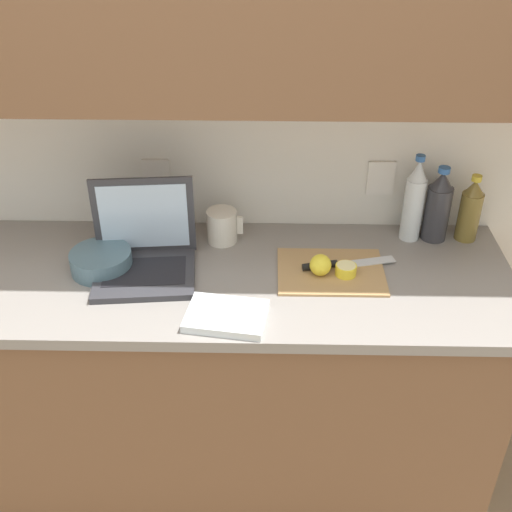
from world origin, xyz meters
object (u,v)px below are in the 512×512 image
object	(u,v)px
knife	(333,264)
bottle_green_soda	(414,201)
laptop	(145,250)
bottle_water_clear	(470,211)
bowl_white	(101,261)
cutting_board	(331,271)
measuring_cup	(222,226)
lemon_whole_beside	(320,264)
bottle_oil_tall	(438,207)
lemon_half_cut	(346,269)

from	to	relation	value
knife	bottle_green_soda	distance (m)	0.35
laptop	bottle_water_clear	bearing A→B (deg)	5.46
laptop	bottle_water_clear	size ratio (longest dim) A/B	1.43
knife	bottle_water_clear	size ratio (longest dim) A/B	1.29
bottle_green_soda	laptop	bearing A→B (deg)	-166.82
knife	bowl_white	xyz separation A→B (m)	(-0.71, -0.02, 0.02)
cutting_board	measuring_cup	world-z (taller)	measuring_cup
knife	measuring_cup	distance (m)	0.39
lemon_whole_beside	bottle_oil_tall	distance (m)	0.46
cutting_board	bottle_green_soda	size ratio (longest dim) A/B	1.10
cutting_board	bottle_oil_tall	distance (m)	0.43
bottle_oil_tall	bottle_water_clear	world-z (taller)	bottle_oil_tall
bottle_oil_tall	bottle_green_soda	bearing A→B (deg)	180.00
cutting_board	knife	bearing A→B (deg)	72.78
bottle_water_clear	lemon_half_cut	bearing A→B (deg)	-151.21
laptop	lemon_half_cut	distance (m)	0.62
measuring_cup	bottle_green_soda	bearing A→B (deg)	3.13
laptop	bottle_green_soda	distance (m)	0.88
lemon_whole_beside	bottle_oil_tall	size ratio (longest dim) A/B	0.26
cutting_board	bottle_green_soda	bearing A→B (deg)	37.64
lemon_whole_beside	bowl_white	distance (m)	0.67
cutting_board	lemon_half_cut	world-z (taller)	lemon_half_cut
lemon_half_cut	bottle_oil_tall	bearing A→B (deg)	36.37
lemon_half_cut	bowl_white	world-z (taller)	bowl_white
laptop	measuring_cup	distance (m)	0.28
lemon_whole_beside	bottle_green_soda	distance (m)	0.40
lemon_half_cut	measuring_cup	xyz separation A→B (m)	(-0.39, 0.20, 0.03)
bottle_oil_tall	measuring_cup	distance (m)	0.71
knife	bottle_oil_tall	size ratio (longest dim) A/B	1.15
knife	bottle_water_clear	bearing A→B (deg)	9.47
measuring_cup	lemon_whole_beside	bearing A→B (deg)	-32.03
lemon_half_cut	cutting_board	bearing A→B (deg)	157.44
cutting_board	measuring_cup	xyz separation A→B (m)	(-0.35, 0.18, 0.05)
laptop	bottle_green_soda	bearing A→B (deg)	7.77
lemon_whole_beside	measuring_cup	distance (m)	0.37
laptop	bowl_white	size ratio (longest dim) A/B	1.75
bottle_green_soda	bottle_water_clear	distance (m)	0.19
lemon_half_cut	lemon_whole_beside	xyz separation A→B (m)	(-0.08, 0.00, 0.02)
measuring_cup	cutting_board	bearing A→B (deg)	-27.39
bottle_water_clear	measuring_cup	world-z (taller)	bottle_water_clear
knife	lemon_half_cut	size ratio (longest dim) A/B	4.61
cutting_board	knife	size ratio (longest dim) A/B	1.10
bottle_water_clear	laptop	bearing A→B (deg)	-169.13
measuring_cup	bottle_water_clear	bearing A→B (deg)	2.41
lemon_whole_beside	bottle_green_soda	size ratio (longest dim) A/B	0.22
lemon_whole_beside	measuring_cup	size ratio (longest dim) A/B	0.56
laptop	measuring_cup	bearing A→B (deg)	30.59
bottle_green_soda	bowl_white	distance (m)	1.01
laptop	knife	size ratio (longest dim) A/B	1.11
bottle_green_soda	bottle_oil_tall	xyz separation A→B (m)	(0.08, -0.00, -0.02)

